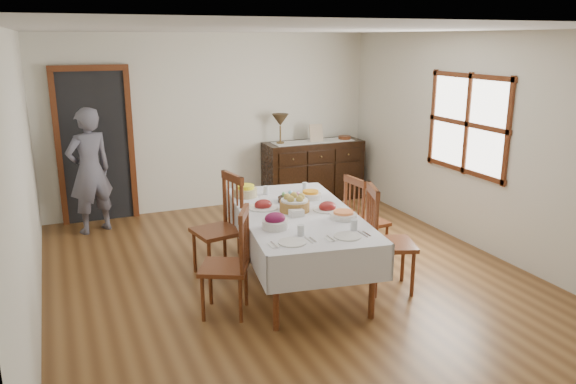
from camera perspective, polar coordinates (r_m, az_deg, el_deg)
name	(u,v)px	position (r m, az deg, el deg)	size (l,w,h in m)	color
ground	(292,279)	(6.15, 0.37, -8.79)	(6.00, 6.00, 0.00)	brown
room_shell	(264,124)	(6.02, -2.49, 6.97)	(5.02, 6.02, 2.65)	silver
dining_table	(297,220)	(5.85, 0.94, -2.91)	(1.47, 2.41, 0.78)	silver
chair_left_near	(230,262)	(5.25, -5.92, -7.04)	(0.58, 0.58, 1.03)	#5A2A14
chair_left_far	(221,225)	(6.14, -6.79, -3.32)	(0.54, 0.54, 1.11)	#5A2A14
chair_right_near	(386,238)	(5.79, 9.89, -4.65)	(0.58, 0.58, 1.11)	#5A2A14
chair_right_far	(363,218)	(6.57, 7.65, -2.62)	(0.45, 0.45, 1.00)	#5A2A14
sideboard	(313,171)	(8.96, 2.56, 2.17)	(1.58, 0.57, 0.95)	black
person	(89,167)	(7.80, -19.54, 2.43)	(0.56, 0.36, 1.78)	slate
bread_basket	(295,204)	(5.83, 0.67, -1.23)	(0.31, 0.31, 0.18)	olive
egg_basket	(291,199)	(6.18, 0.30, -0.69)	(0.29, 0.29, 0.11)	black
ham_platter_a	(263,206)	(5.95, -2.54, -1.39)	(0.33, 0.33, 0.11)	silver
ham_platter_b	(327,207)	(5.89, 4.03, -1.58)	(0.31, 0.31, 0.11)	silver
beet_bowl	(275,222)	(5.31, -1.32, -3.03)	(0.25, 0.25, 0.15)	silver
carrot_bowl	(310,195)	(6.31, 2.30, -0.30)	(0.24, 0.24, 0.09)	silver
pineapple_bowl	(245,191)	(6.39, -4.35, 0.07)	(0.27, 0.27, 0.13)	tan
casserole_dish	(343,215)	(5.63, 5.65, -2.35)	(0.26, 0.26, 0.08)	silver
butter_dish	(296,213)	(5.67, 0.86, -2.15)	(0.15, 0.11, 0.07)	silver
setting_left	(295,238)	(5.01, 0.68, -4.72)	(0.44, 0.31, 0.10)	silver
setting_right	(349,232)	(5.18, 6.23, -4.10)	(0.44, 0.31, 0.10)	silver
glass_far_a	(266,190)	(6.46, -2.24, 0.18)	(0.06, 0.06, 0.10)	silver
glass_far_b	(305,187)	(6.61, 1.73, 0.55)	(0.06, 0.06, 0.10)	silver
runner	(313,142)	(8.84, 2.58, 5.15)	(1.30, 0.35, 0.01)	silver
table_lamp	(280,121)	(8.61, -0.79, 7.24)	(0.26, 0.26, 0.46)	brown
picture_frame	(316,133)	(8.81, 2.88, 6.00)	(0.22, 0.08, 0.28)	tan
deco_bowl	(344,138)	(9.07, 5.76, 5.50)	(0.20, 0.20, 0.06)	#5A2A14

